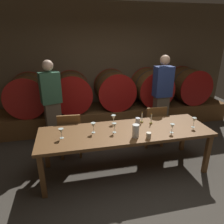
% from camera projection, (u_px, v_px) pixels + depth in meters
% --- Properties ---
extents(ground_plane, '(8.55, 8.55, 0.00)m').
position_uv_depth(ground_plane, '(144.00, 178.00, 3.36)').
color(ground_plane, '#3F3A33').
extents(back_wall, '(6.58, 0.24, 2.91)m').
position_uv_depth(back_wall, '(109.00, 64.00, 5.35)').
color(back_wall, brown).
rests_on(back_wall, ground).
extents(barrel_shelf, '(5.92, 0.90, 0.47)m').
position_uv_depth(barrel_shelf, '(114.00, 115.00, 5.29)').
color(barrel_shelf, brown).
rests_on(barrel_shelf, ground).
extents(wine_barrel_far_left, '(0.90, 0.82, 0.90)m').
position_uv_depth(wine_barrel_far_left, '(28.00, 95.00, 4.64)').
color(wine_barrel_far_left, brown).
rests_on(wine_barrel_far_left, barrel_shelf).
extents(wine_barrel_left, '(0.90, 0.82, 0.90)m').
position_uv_depth(wine_barrel_left, '(72.00, 92.00, 4.84)').
color(wine_barrel_left, brown).
rests_on(wine_barrel_left, barrel_shelf).
extents(wine_barrel_center, '(0.90, 0.82, 0.90)m').
position_uv_depth(wine_barrel_center, '(114.00, 90.00, 5.05)').
color(wine_barrel_center, brown).
rests_on(wine_barrel_center, barrel_shelf).
extents(wine_barrel_right, '(0.90, 0.82, 0.90)m').
position_uv_depth(wine_barrel_right, '(151.00, 87.00, 5.25)').
color(wine_barrel_right, brown).
rests_on(wine_barrel_right, barrel_shelf).
extents(wine_barrel_far_right, '(0.90, 0.82, 0.90)m').
position_uv_depth(wine_barrel_far_right, '(188.00, 85.00, 5.46)').
color(wine_barrel_far_right, brown).
rests_on(wine_barrel_far_right, barrel_shelf).
extents(dining_table, '(2.76, 0.86, 0.74)m').
position_uv_depth(dining_table, '(125.00, 134.00, 3.33)').
color(dining_table, brown).
rests_on(dining_table, ground).
extents(chair_left, '(0.42, 0.42, 0.88)m').
position_uv_depth(chair_left, '(70.00, 133.00, 3.79)').
color(chair_left, brown).
rests_on(chair_left, ground).
extents(chair_right, '(0.41, 0.41, 0.88)m').
position_uv_depth(chair_right, '(154.00, 124.00, 4.16)').
color(chair_right, brown).
rests_on(chair_right, ground).
extents(guest_left, '(0.43, 0.34, 1.75)m').
position_uv_depth(guest_left, '(52.00, 103.00, 4.11)').
color(guest_left, brown).
rests_on(guest_left, ground).
extents(guest_right, '(0.39, 0.25, 1.79)m').
position_uv_depth(guest_right, '(162.00, 96.00, 4.50)').
color(guest_right, brown).
rests_on(guest_right, ground).
extents(candle_left, '(0.05, 0.05, 0.20)m').
position_uv_depth(candle_left, '(142.00, 119.00, 3.58)').
color(candle_left, olive).
rests_on(candle_left, dining_table).
extents(candle_right, '(0.05, 0.05, 0.20)m').
position_uv_depth(candle_right, '(151.00, 121.00, 3.53)').
color(candle_right, olive).
rests_on(candle_right, dining_table).
extents(pitcher, '(0.10, 0.10, 0.20)m').
position_uv_depth(pitcher, '(136.00, 131.00, 3.07)').
color(pitcher, white).
rests_on(pitcher, dining_table).
extents(wine_glass_far_left, '(0.08, 0.08, 0.16)m').
position_uv_depth(wine_glass_far_left, '(61.00, 131.00, 3.03)').
color(wine_glass_far_left, silver).
rests_on(wine_glass_far_left, dining_table).
extents(wine_glass_left, '(0.07, 0.07, 0.17)m').
position_uv_depth(wine_glass_left, '(93.00, 126.00, 3.19)').
color(wine_glass_left, silver).
rests_on(wine_glass_left, dining_table).
extents(wine_glass_center_left, '(0.07, 0.07, 0.16)m').
position_uv_depth(wine_glass_center_left, '(114.00, 126.00, 3.20)').
color(wine_glass_center_left, silver).
rests_on(wine_glass_center_left, dining_table).
extents(wine_glass_center_right, '(0.08, 0.08, 0.15)m').
position_uv_depth(wine_glass_center_right, '(113.00, 118.00, 3.53)').
color(wine_glass_center_right, silver).
rests_on(wine_glass_center_right, dining_table).
extents(wine_glass_right, '(0.07, 0.07, 0.15)m').
position_uv_depth(wine_glass_right, '(172.00, 127.00, 3.20)').
color(wine_glass_right, silver).
rests_on(wine_glass_right, dining_table).
extents(wine_glass_far_right, '(0.07, 0.07, 0.17)m').
position_uv_depth(wine_glass_far_right, '(194.00, 120.00, 3.38)').
color(wine_glass_far_right, silver).
rests_on(wine_glass_far_right, dining_table).
extents(cup_left, '(0.07, 0.07, 0.09)m').
position_uv_depth(cup_left, '(149.00, 135.00, 3.05)').
color(cup_left, beige).
rests_on(cup_left, dining_table).
extents(cup_right, '(0.08, 0.08, 0.11)m').
position_uv_depth(cup_right, '(138.00, 121.00, 3.53)').
color(cup_right, silver).
rests_on(cup_right, dining_table).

